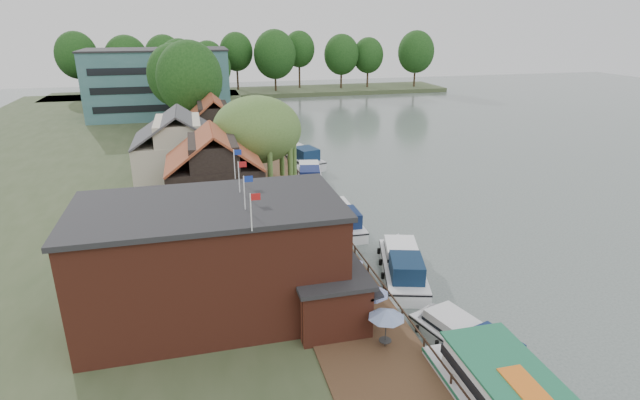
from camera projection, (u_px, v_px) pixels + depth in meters
ground at (441, 287)px, 36.04m from camera, size 260.00×260.00×0.00m
land_bank at (83, 174)px, 60.76m from camera, size 50.00×140.00×1.00m
quay_deck at (303, 231)px, 42.93m from camera, size 6.00×50.00×0.10m
quay_rail at (332, 221)px, 43.86m from camera, size 0.20×49.00×1.00m
pub at (246, 256)px, 30.29m from camera, size 20.00×11.00×7.30m
hotel_block at (159, 83)px, 92.25m from camera, size 25.40×12.40×12.30m
cottage_a at (215, 177)px, 43.51m from camera, size 8.60×7.60×8.50m
cottage_b at (180, 151)px, 51.92m from camera, size 9.60×8.60×8.50m
cottage_c at (214, 132)px, 61.05m from camera, size 7.60×7.60×8.50m
willow at (258, 149)px, 48.79m from camera, size 8.60×8.60×10.43m
umbrella_0 at (386, 328)px, 27.31m from camera, size 2.05×2.05×2.38m
umbrella_1 at (370, 303)px, 29.64m from camera, size 2.26×2.26×2.38m
umbrella_2 at (347, 272)px, 33.31m from camera, size 2.23×2.23×2.38m
umbrella_3 at (313, 240)px, 38.21m from camera, size 1.95×1.95×2.38m
umbrella_4 at (315, 224)px, 41.11m from camera, size 2.14×2.14×2.38m
cruiser_0 at (469, 339)px, 28.41m from camera, size 5.24×9.38×2.13m
cruiser_1 at (403, 263)px, 36.95m from camera, size 5.99×10.56×2.44m
cruiser_2 at (341, 216)px, 45.97m from camera, size 3.32×9.70×2.32m
cruiser_3 at (309, 174)px, 58.20m from camera, size 5.21×10.49×2.44m
cruiser_4 at (300, 154)px, 66.31m from camera, size 5.93×11.19×2.62m
bank_tree_0 at (191, 98)px, 65.87m from camera, size 8.49×8.49×14.85m
bank_tree_1 at (176, 91)px, 75.02m from camera, size 8.09×8.09×14.07m
bank_tree_2 at (182, 89)px, 80.54m from camera, size 7.77×7.77×13.34m
bank_tree_3 at (210, 80)px, 101.86m from camera, size 7.81×7.81×10.98m
bank_tree_4 at (181, 71)px, 106.34m from camera, size 8.81×8.81×13.58m
bank_tree_5 at (215, 73)px, 116.73m from camera, size 7.69×7.69×10.96m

